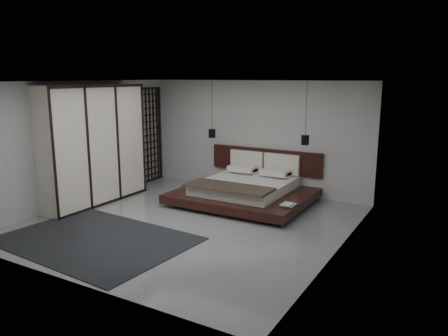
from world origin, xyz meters
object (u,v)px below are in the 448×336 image
Objects in this scene: pendant_right at (305,140)px; wardrobe at (94,145)px; lattice_screen at (151,135)px; bed at (246,189)px; pendant_left at (212,133)px; rug at (96,240)px.

pendant_right is 0.51× the size of wardrobe.
wardrobe is at bearing -83.85° from lattice_screen.
bed is 3.65m from wardrobe.
wardrobe is (-1.78, -2.27, -0.13)m from pendant_left.
bed is 3.77m from rug.
wardrobe is at bearing -128.11° from pendant_left.
pendant_right is 4.96m from rug.
lattice_screen is 1.83× the size of pendant_left.
bed is 1.78m from pendant_right.
pendant_left is 2.89m from wardrobe.
rug is (1.78, -1.76, -1.35)m from wardrobe.
rug is at bearing -109.13° from bed.
bed is (3.26, -0.55, -1.00)m from lattice_screen.
lattice_screen is at bearing 170.43° from bed.
lattice_screen is 0.78× the size of rug.
bed is 1.78m from pendant_left.
lattice_screen reaches higher than rug.
lattice_screen is 1.84× the size of pendant_right.
wardrobe is at bearing -151.78° from pendant_right.
wardrobe is 0.83× the size of rug.
rug is at bearing -63.65° from lattice_screen.
bed reaches higher than rug.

